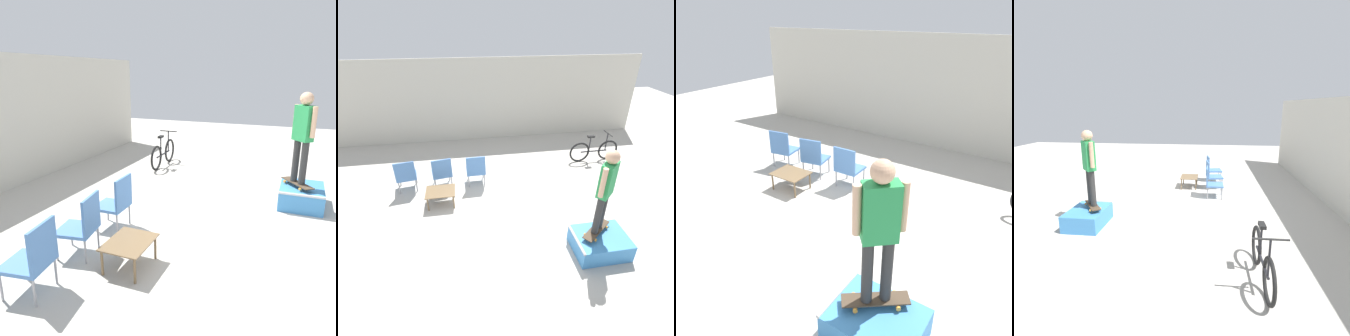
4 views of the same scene
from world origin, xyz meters
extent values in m
plane|color=#B7B2A8|center=(0.00, 0.00, 0.00)|extent=(24.00, 24.00, 0.00)
cube|color=beige|center=(0.00, 4.97, 1.50)|extent=(12.00, 0.06, 3.00)
cube|color=#3D84C6|center=(1.68, -1.24, 0.20)|extent=(1.06, 0.82, 0.39)
cylinder|color=#B7B7BC|center=(1.15, -1.24, 0.39)|extent=(0.05, 0.82, 0.05)
cube|color=#473828|center=(1.60, -1.14, 0.48)|extent=(0.75, 0.64, 0.02)
cylinder|color=gold|center=(1.72, -0.90, 0.44)|extent=(0.06, 0.06, 0.05)
cylinder|color=gold|center=(1.86, -1.09, 0.44)|extent=(0.06, 0.06, 0.05)
cylinder|color=gold|center=(1.34, -1.20, 0.44)|extent=(0.06, 0.06, 0.05)
cylinder|color=gold|center=(1.48, -1.38, 0.44)|extent=(0.06, 0.06, 0.05)
cylinder|color=#2D2D2D|center=(1.52, -1.22, 0.91)|extent=(0.13, 0.13, 0.84)
cylinder|color=#2D2D2D|center=(1.68, -1.07, 0.91)|extent=(0.13, 0.13, 0.84)
cube|color=#28934C|center=(1.60, -1.14, 1.66)|extent=(0.42, 0.40, 0.67)
cylinder|color=#D8A884|center=(1.42, -1.30, 1.71)|extent=(0.09, 0.09, 0.57)
cylinder|color=#D8A884|center=(1.78, -0.98, 1.71)|extent=(0.09, 0.09, 0.57)
sphere|color=#D8A884|center=(1.60, -1.14, 2.12)|extent=(0.25, 0.25, 0.25)
cube|color=brown|center=(-1.57, 0.89, 0.38)|extent=(0.73, 0.58, 0.02)
cylinder|color=brown|center=(-1.88, 0.65, 0.18)|extent=(0.04, 0.04, 0.37)
cylinder|color=brown|center=(-1.26, 0.65, 0.18)|extent=(0.04, 0.04, 0.37)
cylinder|color=brown|center=(-1.88, 1.13, 0.18)|extent=(0.04, 0.04, 0.37)
cylinder|color=brown|center=(-1.26, 1.13, 0.18)|extent=(0.04, 0.04, 0.37)
cylinder|color=#99999E|center=(-2.33, 2.00, 0.19)|extent=(0.03, 0.03, 0.37)
cylinder|color=#99999E|center=(-2.77, 1.93, 0.19)|extent=(0.03, 0.03, 0.37)
cylinder|color=#99999E|center=(-2.26, 1.57, 0.19)|extent=(0.03, 0.03, 0.37)
cylinder|color=#99999E|center=(-2.70, 1.50, 0.19)|extent=(0.03, 0.03, 0.37)
cube|color=#4C7AB7|center=(-2.52, 1.75, 0.40)|extent=(0.59, 0.59, 0.05)
cube|color=#4C7AB7|center=(-2.48, 1.51, 0.68)|extent=(0.52, 0.12, 0.51)
cylinder|color=#99999E|center=(-1.39, 2.01, 0.19)|extent=(0.03, 0.03, 0.37)
cylinder|color=#99999E|center=(-1.83, 1.93, 0.19)|extent=(0.03, 0.03, 0.37)
cylinder|color=#99999E|center=(-1.31, 1.57, 0.19)|extent=(0.03, 0.03, 0.37)
cylinder|color=#99999E|center=(-1.75, 1.50, 0.19)|extent=(0.03, 0.03, 0.37)
cube|color=#4C7AB7|center=(-1.57, 1.75, 0.40)|extent=(0.61, 0.61, 0.05)
cube|color=#4C7AB7|center=(-1.53, 1.52, 0.68)|extent=(0.52, 0.13, 0.51)
cylinder|color=#99999E|center=(-0.41, 1.98, 0.19)|extent=(0.03, 0.03, 0.37)
cylinder|color=#99999E|center=(-0.85, 1.97, 0.19)|extent=(0.03, 0.03, 0.37)
cylinder|color=#99999E|center=(-0.40, 1.54, 0.19)|extent=(0.03, 0.03, 0.37)
cylinder|color=#99999E|center=(-0.84, 1.53, 0.19)|extent=(0.03, 0.03, 0.37)
cube|color=#4C7AB7|center=(-0.63, 1.75, 0.40)|extent=(0.53, 0.53, 0.05)
cube|color=#4C7AB7|center=(-0.62, 1.51, 0.68)|extent=(0.52, 0.05, 0.51)
camera|label=1|loc=(-5.05, -1.09, 2.58)|focal=35.00mm
camera|label=2|loc=(-0.84, -4.73, 4.16)|focal=28.00mm
camera|label=3|loc=(2.83, -3.62, 3.47)|focal=35.00mm
camera|label=4|loc=(7.16, 1.61, 2.75)|focal=28.00mm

